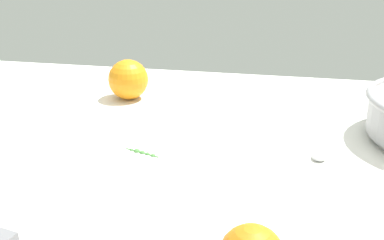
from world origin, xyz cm
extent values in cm
cube|color=white|center=(0.00, 0.00, -1.50)|extent=(143.80, 91.26, 3.00)
sphere|color=orange|center=(-21.78, 23.43, 4.00)|extent=(8.00, 8.00, 8.00)
ellipsoid|color=silver|center=(15.24, 1.54, 0.50)|extent=(2.57, 3.42, 1.00)
cylinder|color=silver|center=(16.18, 10.12, 0.35)|extent=(2.22, 14.07, 0.70)
cylinder|color=#4D8E43|center=(-11.78, -1.56, 0.15)|extent=(5.93, 2.46, 0.30)
sphere|color=#4D8E43|center=(-13.72, -0.84, 0.30)|extent=(0.62, 0.62, 0.62)
sphere|color=#4D8E43|center=(-12.75, -1.20, 0.30)|extent=(0.99, 0.99, 0.99)
sphere|color=#4D8E43|center=(-11.78, -1.56, 0.30)|extent=(0.86, 0.86, 0.86)
sphere|color=#4D8E43|center=(-10.81, -1.93, 0.30)|extent=(0.75, 0.75, 0.75)
sphere|color=#4D8E43|center=(-9.84, -2.29, 0.30)|extent=(0.77, 0.77, 0.77)
camera|label=1|loc=(10.65, -74.79, 34.83)|focal=50.25mm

